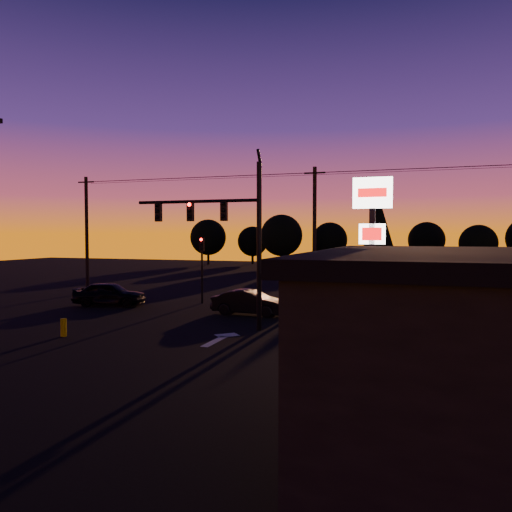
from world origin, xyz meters
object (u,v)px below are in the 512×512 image
Objects in this scene: car_mid at (250,302)px; car_left at (109,294)px; car_right at (347,305)px; bollard at (64,327)px; secondary_signal at (202,260)px; traffic_signal_mast at (228,227)px; suv_parked at (489,363)px; pylon_sign at (372,226)px.

car_left is at bearing 88.82° from car_mid.
car_left is at bearing -86.53° from car_right.
bollard is 0.19× the size of car_mid.
secondary_signal is 1.01× the size of car_mid.
traffic_signal_mast is 5.92m from car_mid.
secondary_signal is at bearing 126.37° from suv_parked.
car_left is at bearing 113.30° from bollard.
pylon_sign is 1.51× the size of car_left.
bollard is at bearing -172.74° from pylon_sign.
car_right reaches higher than bollard.
car_mid is at bearing 54.60° from bollard.
car_left is (-17.13, 7.06, -4.15)m from pylon_sign.
pylon_sign reaches higher than bollard.
bollard is at bearing -146.16° from traffic_signal_mast.
car_mid is at bearing -106.63° from car_left.
car_right is at bearing 47.04° from traffic_signal_mast.
bollard is at bearing -170.83° from car_left.
secondary_signal is at bearing 83.37° from bollard.
suv_parked is at bearing -131.00° from car_mid.
car_mid reaches higher than car_right.
secondary_signal is 0.84× the size of suv_parked.
suv_parked is (15.84, -13.62, -2.14)m from secondary_signal.
secondary_signal is 12.02m from bollard.
car_left is at bearing 140.05° from suv_parked.
secondary_signal reaches higher than bollard.
car_left is 1.05× the size of car_mid.
car_left is (-5.13, -2.93, -2.09)m from secondary_signal.
pylon_sign reaches higher than car_left.
car_left is (-3.77, 8.76, 0.37)m from bollard.
bollard is at bearing 160.65° from suv_parked.
car_right is at bearing 105.15° from pylon_sign.
car_right is (4.98, 5.34, -4.28)m from traffic_signal_mast.
suv_parked reaches higher than car_right.
car_right is (-2.12, 7.84, -4.25)m from pylon_sign.
secondary_signal is at bearing -74.37° from car_left.
traffic_signal_mast is 8.46m from car_right.
secondary_signal is 6.06m from car_mid.
pylon_sign reaches higher than suv_parked.
car_left reaches higher than bollard.
suv_parked is at bearing 27.93° from car_right.
suv_parked is at bearing -43.47° from pylon_sign.
suv_parked reaches higher than bollard.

